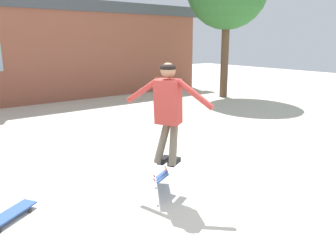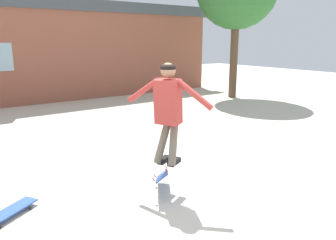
% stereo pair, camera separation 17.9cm
% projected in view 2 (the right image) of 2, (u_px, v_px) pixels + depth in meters
% --- Properties ---
extents(ground_plane, '(40.00, 40.00, 0.00)m').
position_uv_depth(ground_plane, '(179.00, 194.00, 4.81)').
color(ground_plane, beige).
extents(building_backdrop, '(16.05, 0.52, 4.63)m').
position_uv_depth(building_backdrop, '(28.00, 49.00, 11.17)').
color(building_backdrop, '#93513D').
rests_on(building_backdrop, ground_plane).
extents(skater, '(0.68, 1.23, 1.45)m').
position_uv_depth(skater, '(168.00, 106.00, 4.56)').
color(skater, '#B23833').
extents(skateboard_flipping, '(0.60, 0.71, 0.39)m').
position_uv_depth(skateboard_flipping, '(162.00, 175.00, 4.82)').
color(skateboard_flipping, '#2D519E').
extents(skateboard_resting, '(0.79, 0.62, 0.08)m').
position_uv_depth(skateboard_resting, '(9.00, 212.00, 4.18)').
color(skateboard_resting, '#2D519E').
rests_on(skateboard_resting, ground_plane).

